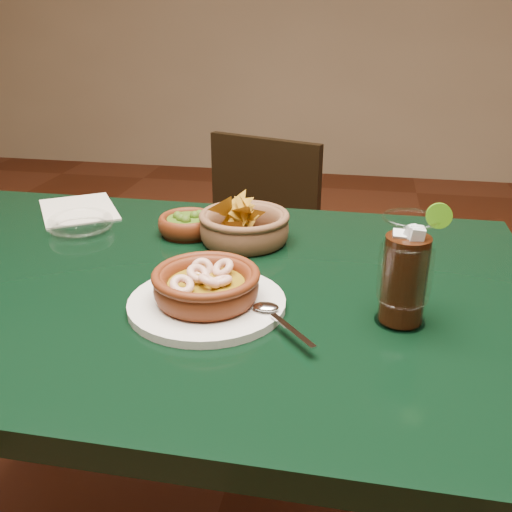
% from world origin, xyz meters
% --- Properties ---
extents(dining_table, '(1.20, 0.80, 0.75)m').
position_xyz_m(dining_table, '(0.00, 0.00, 0.65)').
color(dining_table, black).
rests_on(dining_table, ground).
extents(dining_chair, '(0.48, 0.48, 0.82)m').
position_xyz_m(dining_chair, '(-0.03, 0.70, 0.45)').
color(dining_chair, black).
rests_on(dining_chair, ground).
extents(shrimp_plate, '(0.30, 0.24, 0.07)m').
position_xyz_m(shrimp_plate, '(0.08, -0.09, 0.78)').
color(shrimp_plate, silver).
rests_on(shrimp_plate, dining_table).
extents(chip_basket, '(0.21, 0.21, 0.12)m').
position_xyz_m(chip_basket, '(0.08, 0.18, 0.78)').
color(chip_basket, brown).
rests_on(chip_basket, dining_table).
extents(guacamole_ramekin, '(0.14, 0.14, 0.05)m').
position_xyz_m(guacamole_ramekin, '(-0.04, 0.20, 0.77)').
color(guacamole_ramekin, '#4E1D0C').
rests_on(guacamole_ramekin, dining_table).
extents(cola_drink, '(0.16, 0.16, 0.18)m').
position_xyz_m(cola_drink, '(0.36, -0.08, 0.83)').
color(cola_drink, white).
rests_on(cola_drink, dining_table).
extents(glass_ashtray, '(0.14, 0.14, 0.03)m').
position_xyz_m(glass_ashtray, '(-0.26, 0.18, 0.77)').
color(glass_ashtray, white).
rests_on(glass_ashtray, dining_table).
extents(paper_menu, '(0.24, 0.26, 0.00)m').
position_xyz_m(paper_menu, '(-0.33, 0.29, 0.75)').
color(paper_menu, beige).
rests_on(paper_menu, dining_table).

